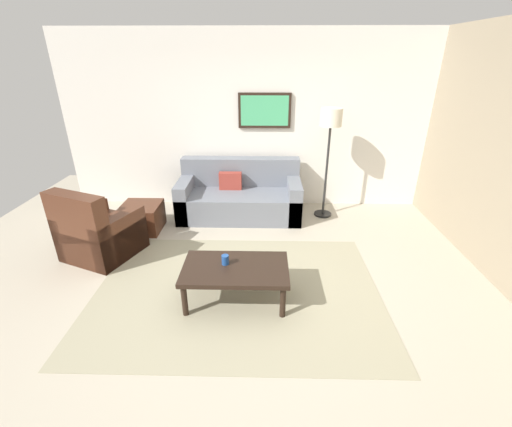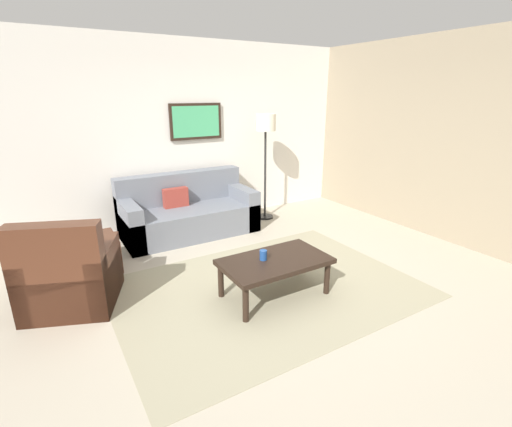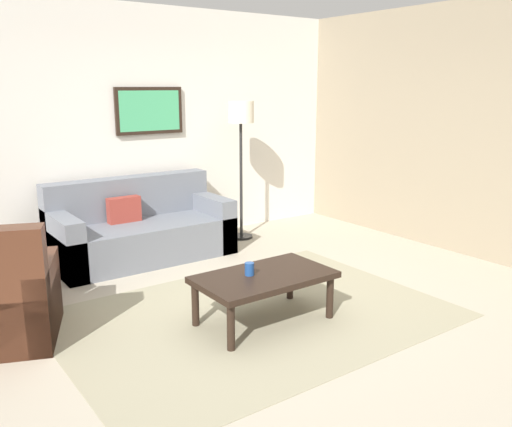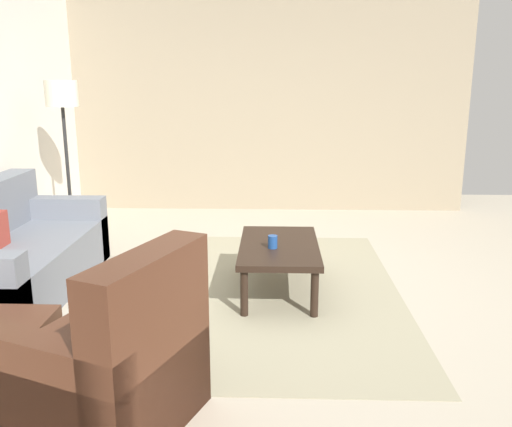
# 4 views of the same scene
# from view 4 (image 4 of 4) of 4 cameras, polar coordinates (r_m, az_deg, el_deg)

# --- Properties ---
(ground_plane) EXTENTS (8.00, 8.00, 0.00)m
(ground_plane) POSITION_cam_4_polar(r_m,az_deg,el_deg) (4.61, 0.59, -8.08)
(ground_plane) COLOR #B2A893
(stone_feature_panel) EXTENTS (0.12, 5.20, 2.80)m
(stone_feature_panel) POSITION_cam_4_polar(r_m,az_deg,el_deg) (7.28, 1.19, 11.35)
(stone_feature_panel) COLOR gray
(stone_feature_panel) RESTS_ON ground_plane
(area_rug) EXTENTS (3.16, 2.28, 0.01)m
(area_rug) POSITION_cam_4_polar(r_m,az_deg,el_deg) (4.60, 0.59, -8.03)
(area_rug) COLOR gray
(area_rug) RESTS_ON ground_plane
(couch_main) EXTENTS (1.93, 0.91, 0.88)m
(couch_main) POSITION_cam_4_polar(r_m,az_deg,el_deg) (4.92, -24.66, -4.26)
(couch_main) COLOR slate
(couch_main) RESTS_ON ground_plane
(armchair_leather) EXTENTS (1.04, 1.04, 0.95)m
(armchair_leather) POSITION_cam_4_polar(r_m,az_deg,el_deg) (2.92, -14.54, -15.58)
(armchair_leather) COLOR #4C2819
(armchair_leather) RESTS_ON ground_plane
(coffee_table) EXTENTS (1.10, 0.64, 0.41)m
(coffee_table) POSITION_cam_4_polar(r_m,az_deg,el_deg) (4.48, 2.42, -3.86)
(coffee_table) COLOR black
(coffee_table) RESTS_ON ground_plane
(cup) EXTENTS (0.08, 0.08, 0.10)m
(cup) POSITION_cam_4_polar(r_m,az_deg,el_deg) (4.35, 1.75, -2.98)
(cup) COLOR #1E478C
(cup) RESTS_ON coffee_table
(lamp_standing) EXTENTS (0.32, 0.32, 1.71)m
(lamp_standing) POSITION_cam_4_polar(r_m,az_deg,el_deg) (5.95, -19.52, 10.08)
(lamp_standing) COLOR black
(lamp_standing) RESTS_ON ground_plane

